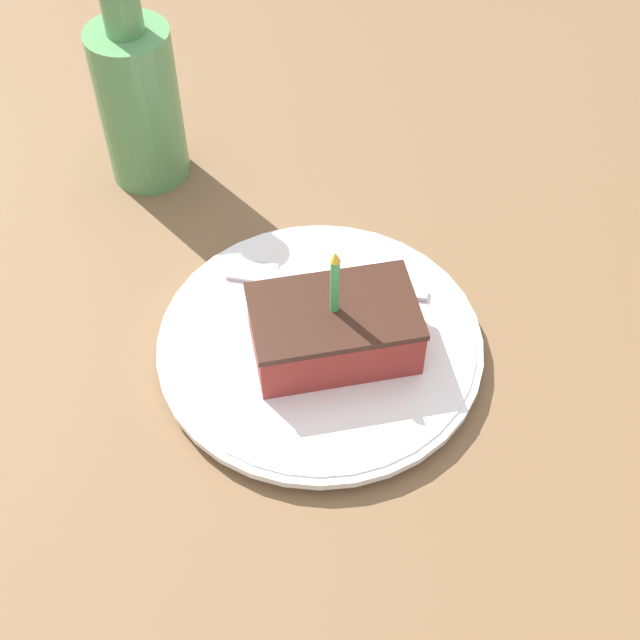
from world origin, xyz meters
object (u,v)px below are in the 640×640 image
Objects in this scene: plate at (320,345)px; bottle at (139,99)px; cake_slice at (334,328)px; fork at (312,280)px.

plate is 1.27× the size of bottle.
cake_slice is 0.62× the size of bottle.
cake_slice is at bearing 2.74° from fork.
fork is at bearing 174.96° from plate.
plate is 2.05× the size of cake_slice.
cake_slice is 0.32m from bottle.
fork is 0.79× the size of bottle.
plate is 0.07m from fork.
cake_slice reaches higher than plate.
fork reaches higher than plate.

